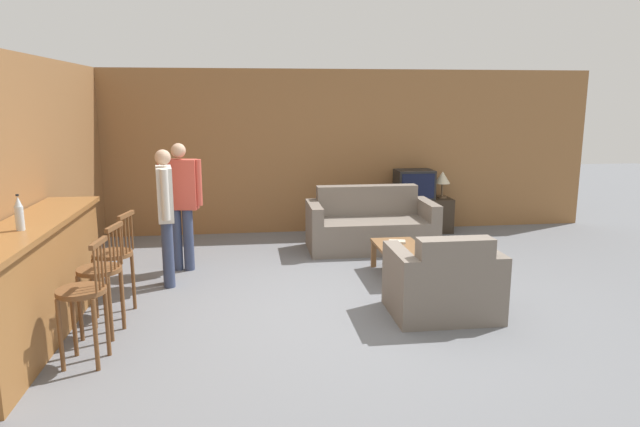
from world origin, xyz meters
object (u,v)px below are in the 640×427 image
object	(u,v)px
bar_chair_far	(114,261)
person_by_counter	(166,210)
book_on_table	(397,242)
coffee_table	(400,251)
armchair_near	(444,285)
table_lamp	(443,179)
tv_unit	(413,215)
bottle	(19,214)
tv	(414,184)
bar_chair_mid	(101,277)
person_by_window	(181,199)
bar_chair_near	(84,299)
couch_far	(370,227)

from	to	relation	value
bar_chair_far	person_by_counter	bearing A→B (deg)	64.29
book_on_table	coffee_table	bearing A→B (deg)	-93.86
armchair_near	table_lamp	world-z (taller)	table_lamp
tv_unit	book_on_table	world-z (taller)	tv_unit
bottle	table_lamp	distance (m)	6.38
tv	book_on_table	bearing A→B (deg)	-111.77
tv_unit	armchair_near	bearing A→B (deg)	-101.91
bar_chair_mid	person_by_window	distance (m)	2.09
bar_chair_near	coffee_table	distance (m)	3.72
bar_chair_near	person_by_counter	distance (m)	2.04
bar_chair_mid	person_by_window	world-z (taller)	person_by_window
bar_chair_mid	bar_chair_near	bearing A→B (deg)	-89.98
bar_chair_near	table_lamp	distance (m)	6.17
bar_chair_near	coffee_table	size ratio (longest dim) A/B	1.07
person_by_counter	bottle	bearing A→B (deg)	-119.71
bar_chair_far	coffee_table	distance (m)	3.28
bottle	bar_chair_far	bearing A→B (deg)	56.43
bar_chair_mid	bar_chair_far	xyz separation A→B (m)	(-0.00, 0.54, 0.00)
tv_unit	person_by_counter	bearing A→B (deg)	-148.02
bar_chair_near	bar_chair_far	size ratio (longest dim) A/B	1.00
person_by_counter	table_lamp	bearing A→B (deg)	28.91
tv_unit	table_lamp	xyz separation A→B (m)	(0.47, 0.00, 0.59)
bar_chair_far	bottle	xyz separation A→B (m)	(-0.54, -0.81, 0.66)
couch_far	bottle	bearing A→B (deg)	-140.72
couch_far	person_by_counter	xyz separation A→B (m)	(-2.69, -1.32, 0.58)
tv	table_lamp	world-z (taller)	tv
coffee_table	bottle	world-z (taller)	bottle
couch_far	armchair_near	size ratio (longest dim) A/B	1.74
tv	bar_chair_near	bearing A→B (deg)	-133.60
bar_chair_near	bottle	xyz separation A→B (m)	(-0.54, 0.31, 0.66)
bar_chair_far	armchair_near	world-z (taller)	bar_chair_far
bottle	book_on_table	distance (m)	4.23
armchair_near	person_by_window	size ratio (longest dim) A/B	0.65
bar_chair_near	bottle	world-z (taller)	bottle
bar_chair_mid	couch_far	size ratio (longest dim) A/B	0.58
coffee_table	bar_chair_near	bearing A→B (deg)	-148.72
bar_chair_far	armchair_near	xyz separation A→B (m)	(3.26, -0.48, -0.23)
armchair_near	tv_unit	world-z (taller)	armchair_near
bar_chair_near	table_lamp	xyz separation A→B (m)	(4.49, 4.22, 0.32)
bar_chair_far	armchair_near	size ratio (longest dim) A/B	1.01
coffee_table	tv	bearing A→B (deg)	69.75
bar_chair_mid	bar_chair_far	distance (m)	0.54
bar_chair_mid	bottle	bearing A→B (deg)	-153.02
bottle	person_by_counter	world-z (taller)	person_by_counter
couch_far	tv	size ratio (longest dim) A/B	3.03
couch_far	table_lamp	xyz separation A→B (m)	(1.39, 0.94, 0.55)
couch_far	armchair_near	world-z (taller)	couch_far
bottle	person_by_counter	bearing A→B (deg)	60.29
bar_chair_mid	person_by_counter	distance (m)	1.49
bottle	person_by_window	distance (m)	2.52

